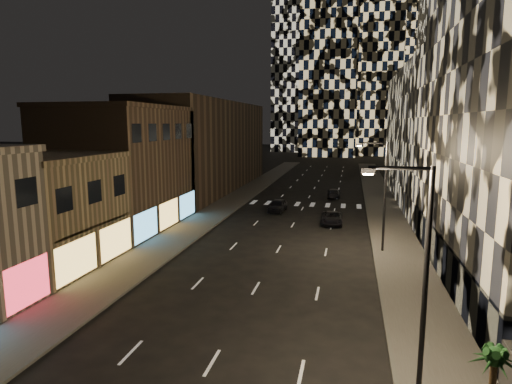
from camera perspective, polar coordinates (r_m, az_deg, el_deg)
The scene contains 16 objects.
sidewalk_left at distance 59.01m, azimuth -3.16°, elevation -1.18°, with size 4.00×120.00×0.15m, color #47443F.
sidewalk_right at distance 57.01m, azimuth 16.59°, elevation -1.91°, with size 4.00×120.00×0.15m, color #47443F.
curb_left at distance 58.48m, azimuth -1.18°, elevation -1.26°, with size 0.20×120.00×0.15m, color #4C4C47.
curb_right at distance 56.90m, azimuth 14.48°, elevation -1.84°, with size 0.20×120.00×0.15m, color #4C4C47.
retail_tan at distance 35.84m, azimuth -27.25°, elevation -2.54°, with size 10.00×10.00×8.00m, color #8A7853.
retail_brown at distance 45.72m, azimuth -17.43°, elevation 2.91°, with size 10.00×15.00×12.00m, color brown.
retail_filler_left at distance 69.79m, azimuth -6.55°, elevation 6.10°, with size 10.00×40.00×14.00m, color brown.
midrise_base at distance 32.37m, azimuth 23.86°, elevation -8.03°, with size 0.60×25.00×3.00m, color #383838.
midrise_filler_right at distance 64.48m, azimuth 25.49°, elevation 6.81°, with size 16.00×40.00×18.00m, color #232326.
tower_center_low at distance 150.66m, azimuth 10.03°, elevation 23.17°, with size 18.00×18.00×95.00m, color black.
streetlight_near at distance 16.92m, azimuth 20.94°, elevation -9.63°, with size 2.55×0.25×9.00m.
streetlight_far at distance 36.35m, azimuth 16.48°, elevation 0.42°, with size 2.55×0.25×9.00m.
car_dark_midlane at distance 51.99m, azimuth 2.90°, elevation -1.81°, with size 1.79×4.46×1.52m, color black.
car_dark_oncoming at distance 62.81m, azimuth 10.32°, elevation -0.16°, with size 1.80×4.43×1.28m, color black.
car_dark_rightlane at distance 46.20m, azimuth 10.07°, elevation -3.47°, with size 2.17×4.71×1.31m, color black.
palm_tree at distance 16.66m, azimuth 29.17°, elevation -19.39°, with size 1.71×1.75×3.43m.
Camera 1 is at (5.78, -5.87, 10.62)m, focal length 30.00 mm.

